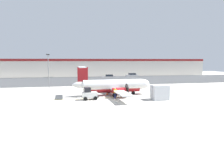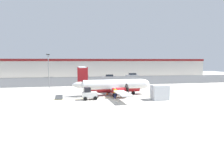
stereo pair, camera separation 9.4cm
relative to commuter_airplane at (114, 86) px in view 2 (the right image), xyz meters
The scene contains 17 objects.
ground_plane 2.77m from the commuter_airplane, 85.96° to the right, with size 140.00×140.00×0.01m.
perimeter_fence 13.75m from the commuter_airplane, 89.33° to the left, with size 98.00×0.10×2.10m.
parking_lot_strip 25.29m from the commuter_airplane, 89.64° to the left, with size 98.00×17.00×0.12m.
background_building 43.76m from the commuter_airplane, 89.79° to the left, with size 91.00×8.10×6.50m.
commuter_airplane is the anchor object (origin of this frame).
baggage_tug 5.68m from the commuter_airplane, 144.68° to the right, with size 2.41×1.55×1.88m.
ground_crew_worker 3.24m from the commuter_airplane, 100.43° to the right, with size 0.51×0.47×1.70m.
cargo_container 7.88m from the commuter_airplane, 41.16° to the right, with size 2.45×2.06×2.20m.
traffic_cone_near_left 6.69m from the commuter_airplane, 16.39° to the right, with size 0.36×0.36×0.64m.
traffic_cone_near_right 1.89m from the commuter_airplane, 145.43° to the left, with size 0.36×0.36×0.64m.
traffic_cone_far_left 5.57m from the commuter_airplane, 151.36° to the left, with size 0.36×0.36×0.64m.
traffic_cone_far_right 1.77m from the commuter_airplane, 58.20° to the left, with size 0.36×0.36×0.64m.
parked_car_0 23.45m from the commuter_airplane, 124.46° to the left, with size 4.23×2.06×1.58m.
parked_car_1 24.85m from the commuter_airplane, 98.66° to the left, with size 4.34×2.30×1.58m.
parked_car_2 26.60m from the commuter_airplane, 81.47° to the left, with size 4.38×2.41×1.58m.
parked_car_3 33.99m from the commuter_airplane, 67.81° to the left, with size 4.27×2.15×1.58m.
apron_light_pole 16.42m from the commuter_airplane, 137.54° to the left, with size 0.70×0.30×7.27m.
Camera 2 is at (-7.25, -28.90, 5.91)m, focal length 32.00 mm.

